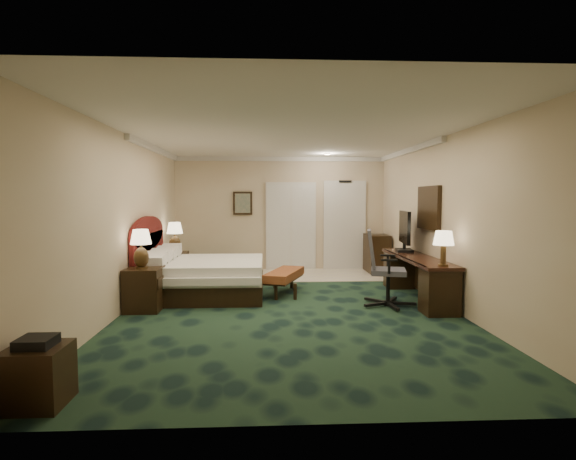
{
  "coord_description": "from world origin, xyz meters",
  "views": [
    {
      "loc": [
        -0.36,
        -7.02,
        1.71
      ],
      "look_at": [
        0.02,
        0.6,
        1.17
      ],
      "focal_mm": 28.0,
      "sensor_mm": 36.0,
      "label": 1
    }
  ],
  "objects_px": {
    "desk": "(417,278)",
    "tv": "(405,231)",
    "desk_chair": "(388,268)",
    "nightstand_far": "(176,266)",
    "lamp_far": "(175,237)",
    "bed": "(206,278)",
    "bed_bench": "(284,282)",
    "side_table": "(38,376)",
    "nightstand_near": "(144,289)",
    "minibar": "(377,253)",
    "lamp_near": "(141,249)"
  },
  "relations": [
    {
      "from": "desk",
      "to": "tv",
      "type": "xyz_separation_m",
      "value": [
        -0.0,
        0.7,
        0.74
      ]
    },
    {
      "from": "desk_chair",
      "to": "nightstand_far",
      "type": "bearing_deg",
      "value": 160.29
    },
    {
      "from": "lamp_far",
      "to": "desk_chair",
      "type": "relative_size",
      "value": 0.52
    },
    {
      "from": "desk_chair",
      "to": "bed",
      "type": "bearing_deg",
      "value": 176.58
    },
    {
      "from": "bed",
      "to": "bed_bench",
      "type": "bearing_deg",
      "value": 4.59
    },
    {
      "from": "side_table",
      "to": "desk",
      "type": "xyz_separation_m",
      "value": [
        4.45,
        3.73,
        0.12
      ]
    },
    {
      "from": "nightstand_near",
      "to": "bed",
      "type": "bearing_deg",
      "value": 50.78
    },
    {
      "from": "desk_chair",
      "to": "minibar",
      "type": "relative_size",
      "value": 1.38
    },
    {
      "from": "nightstand_far",
      "to": "desk_chair",
      "type": "height_order",
      "value": "desk_chair"
    },
    {
      "from": "desk",
      "to": "bed_bench",
      "type": "bearing_deg",
      "value": 165.98
    },
    {
      "from": "lamp_far",
      "to": "desk",
      "type": "relative_size",
      "value": 0.25
    },
    {
      "from": "nightstand_near",
      "to": "side_table",
      "type": "xyz_separation_m",
      "value": [
        -0.02,
        -3.19,
        -0.08
      ]
    },
    {
      "from": "tv",
      "to": "desk_chair",
      "type": "bearing_deg",
      "value": -109.51
    },
    {
      "from": "bed",
      "to": "nightstand_far",
      "type": "distance_m",
      "value": 1.8
    },
    {
      "from": "bed",
      "to": "side_table",
      "type": "distance_m",
      "value": 4.26
    },
    {
      "from": "desk_chair",
      "to": "lamp_far",
      "type": "bearing_deg",
      "value": 160.19
    },
    {
      "from": "bed",
      "to": "desk",
      "type": "xyz_separation_m",
      "value": [
        3.62,
        -0.45,
        0.05
      ]
    },
    {
      "from": "lamp_near",
      "to": "desk_chair",
      "type": "relative_size",
      "value": 0.49
    },
    {
      "from": "lamp_far",
      "to": "minibar",
      "type": "bearing_deg",
      "value": 9.04
    },
    {
      "from": "lamp_near",
      "to": "tv",
      "type": "xyz_separation_m",
      "value": [
        4.45,
        1.31,
        0.15
      ]
    },
    {
      "from": "bed",
      "to": "tv",
      "type": "xyz_separation_m",
      "value": [
        3.62,
        0.26,
        0.79
      ]
    },
    {
      "from": "desk",
      "to": "minibar",
      "type": "distance_m",
      "value": 2.78
    },
    {
      "from": "side_table",
      "to": "minibar",
      "type": "xyz_separation_m",
      "value": [
        4.46,
        6.51,
        0.19
      ]
    },
    {
      "from": "side_table",
      "to": "minibar",
      "type": "distance_m",
      "value": 7.9
    },
    {
      "from": "bed",
      "to": "nightstand_far",
      "type": "height_order",
      "value": "bed"
    },
    {
      "from": "bed",
      "to": "desk",
      "type": "distance_m",
      "value": 3.64
    },
    {
      "from": "bed",
      "to": "lamp_far",
      "type": "distance_m",
      "value": 1.92
    },
    {
      "from": "nightstand_far",
      "to": "minibar",
      "type": "height_order",
      "value": "minibar"
    },
    {
      "from": "bed",
      "to": "side_table",
      "type": "height_order",
      "value": "bed"
    },
    {
      "from": "lamp_near",
      "to": "lamp_far",
      "type": "relative_size",
      "value": 0.94
    },
    {
      "from": "desk",
      "to": "side_table",
      "type": "bearing_deg",
      "value": -140.01
    },
    {
      "from": "nightstand_far",
      "to": "side_table",
      "type": "xyz_separation_m",
      "value": [
        0.01,
        -5.78,
        -0.04
      ]
    },
    {
      "from": "lamp_far",
      "to": "bed_bench",
      "type": "xyz_separation_m",
      "value": [
        2.24,
        -1.51,
        -0.69
      ]
    },
    {
      "from": "lamp_near",
      "to": "bed_bench",
      "type": "xyz_separation_m",
      "value": [
        2.21,
        1.16,
        -0.74
      ]
    },
    {
      "from": "bed",
      "to": "nightstand_near",
      "type": "xyz_separation_m",
      "value": [
        -0.81,
        -0.99,
        0.01
      ]
    },
    {
      "from": "nightstand_near",
      "to": "lamp_far",
      "type": "relative_size",
      "value": 1.04
    },
    {
      "from": "nightstand_near",
      "to": "lamp_far",
      "type": "bearing_deg",
      "value": 91.04
    },
    {
      "from": "nightstand_near",
      "to": "lamp_far",
      "type": "distance_m",
      "value": 2.68
    },
    {
      "from": "bed",
      "to": "bed_bench",
      "type": "relative_size",
      "value": 1.62
    },
    {
      "from": "desk_chair",
      "to": "lamp_near",
      "type": "bearing_deg",
      "value": -164.4
    },
    {
      "from": "nightstand_far",
      "to": "tv",
      "type": "distance_m",
      "value": 4.72
    },
    {
      "from": "bed",
      "to": "nightstand_near",
      "type": "relative_size",
      "value": 3.04
    },
    {
      "from": "bed",
      "to": "bed_bench",
      "type": "xyz_separation_m",
      "value": [
        1.38,
        0.11,
        -0.11
      ]
    },
    {
      "from": "lamp_near",
      "to": "side_table",
      "type": "xyz_separation_m",
      "value": [
        -0.0,
        -3.13,
        -0.7
      ]
    },
    {
      "from": "lamp_far",
      "to": "nightstand_near",
      "type": "bearing_deg",
      "value": -88.96
    },
    {
      "from": "lamp_near",
      "to": "desk_chair",
      "type": "height_order",
      "value": "lamp_near"
    },
    {
      "from": "bed",
      "to": "nightstand_near",
      "type": "bearing_deg",
      "value": -129.22
    },
    {
      "from": "bed",
      "to": "lamp_far",
      "type": "height_order",
      "value": "lamp_far"
    },
    {
      "from": "bed_bench",
      "to": "tv",
      "type": "xyz_separation_m",
      "value": [
        2.23,
        0.14,
        0.9
      ]
    },
    {
      "from": "bed",
      "to": "tv",
      "type": "height_order",
      "value": "tv"
    }
  ]
}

